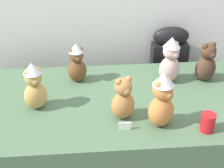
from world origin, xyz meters
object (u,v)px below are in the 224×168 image
instrument_case (166,84)px  teddy_bear_blush (170,60)px  teddy_bear_ginger (162,100)px  teddy_bear_honey (34,87)px  display_table (112,147)px  party_cup_red (208,122)px  teddy_bear_chestnut (77,63)px  teddy_bear_cocoa (206,63)px  teddy_bear_caramel (123,99)px

instrument_case → teddy_bear_blush: size_ratio=3.16×
teddy_bear_ginger → teddy_bear_honey: size_ratio=1.10×
display_table → teddy_bear_blush: bearing=26.7°
teddy_bear_ginger → party_cup_red: 0.28m
teddy_bear_chestnut → party_cup_red: (0.72, -0.60, -0.08)m
teddy_bear_chestnut → teddy_bear_cocoa: 0.88m
teddy_bear_ginger → teddy_bear_cocoa: bearing=16.5°
teddy_bear_cocoa → instrument_case: bearing=92.3°
teddy_bear_ginger → party_cup_red: size_ratio=3.08×
display_table → teddy_bear_caramel: bearing=-75.1°
display_table → teddy_bear_cocoa: (0.66, 0.20, 0.53)m
teddy_bear_ginger → teddy_bear_honey: (-0.72, 0.23, -0.01)m
teddy_bear_chestnut → teddy_bear_ginger: bearing=-63.8°
teddy_bear_caramel → teddy_bear_cocoa: size_ratio=0.96×
teddy_bear_chestnut → party_cup_red: 0.94m
instrument_case → teddy_bear_caramel: 0.99m
teddy_bear_caramel → instrument_case: bearing=37.1°
instrument_case → teddy_bear_blush: (-0.10, -0.39, 0.43)m
teddy_bear_blush → teddy_bear_ginger: (-0.16, -0.47, 0.01)m
instrument_case → teddy_bear_honey: size_ratio=3.36×
teddy_bear_ginger → teddy_bear_honey: 0.75m
teddy_bear_honey → party_cup_red: (0.97, -0.30, -0.10)m
instrument_case → teddy_bear_cocoa: bearing=-69.1°
display_table → instrument_case: instrument_case is taller
instrument_case → teddy_bear_chestnut: teddy_bear_chestnut is taller
teddy_bear_honey → party_cup_red: bearing=-42.0°
teddy_bear_ginger → teddy_bear_honey: teddy_bear_ginger is taller
teddy_bear_blush → display_table: bearing=-178.5°
teddy_bear_chestnut → teddy_bear_cocoa: size_ratio=1.00×
teddy_bear_blush → teddy_bear_chestnut: 0.63m
display_table → teddy_bear_blush: 0.72m
teddy_bear_blush → teddy_bear_caramel: (-0.36, -0.39, -0.03)m
teddy_bear_caramel → party_cup_red: bearing=-41.6°
instrument_case → teddy_bear_chestnut: 0.90m
teddy_bear_honey → teddy_bear_cocoa: (1.12, 0.24, -0.02)m
teddy_bear_blush → teddy_bear_chestnut: teddy_bear_blush is taller
party_cup_red → instrument_case: bearing=89.9°
display_table → teddy_bear_ginger: bearing=-46.6°
display_table → teddy_bear_honey: teddy_bear_honey is taller
display_table → party_cup_red: 0.76m
teddy_bear_ginger → teddy_bear_honey: bearing=130.0°
display_table → teddy_bear_honey: size_ratio=5.88×
instrument_case → teddy_bear_blush: teddy_bear_blush is taller
teddy_bear_caramel → party_cup_red: teddy_bear_caramel is taller
display_table → teddy_bear_cocoa: bearing=16.9°
party_cup_red → teddy_bear_cocoa: bearing=73.9°
teddy_bear_caramel → teddy_bear_blush: bearing=24.6°
teddy_bear_blush → teddy_bear_cocoa: (0.25, -0.01, -0.03)m
teddy_bear_caramel → teddy_bear_honey: bearing=142.0°
party_cup_red → teddy_bear_caramel: bearing=160.9°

